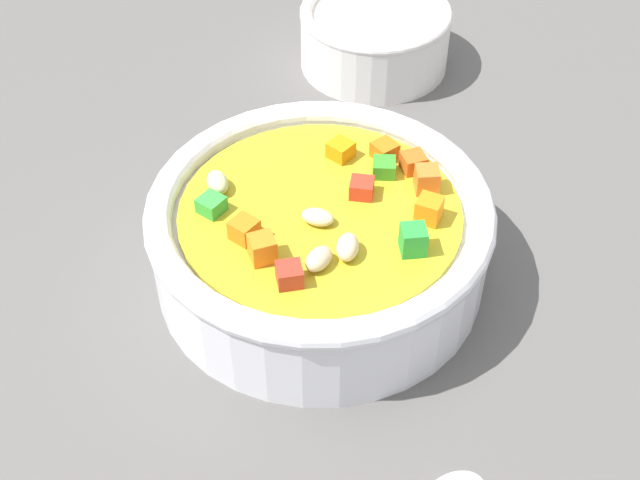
% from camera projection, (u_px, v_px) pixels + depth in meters
% --- Properties ---
extents(ground_plane, '(1.40, 1.40, 0.02)m').
position_uv_depth(ground_plane, '(320.00, 285.00, 0.52)').
color(ground_plane, '#565451').
extents(soup_bowl_main, '(0.20, 0.20, 0.07)m').
position_uv_depth(soup_bowl_main, '(320.00, 236.00, 0.49)').
color(soup_bowl_main, white).
rests_on(soup_bowl_main, ground_plane).
extents(side_bowl_small, '(0.12, 0.12, 0.06)m').
position_uv_depth(side_bowl_small, '(375.00, 35.00, 0.66)').
color(side_bowl_small, white).
rests_on(side_bowl_small, ground_plane).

